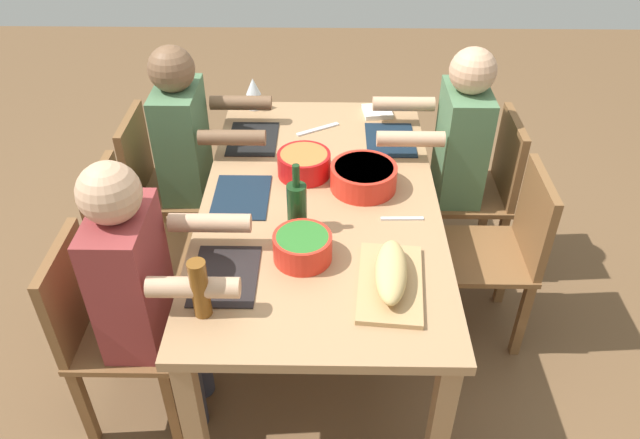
% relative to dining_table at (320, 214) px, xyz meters
% --- Properties ---
extents(ground_plane, '(8.00, 8.00, 0.00)m').
position_rel_dining_table_xyz_m(ground_plane, '(0.00, 0.00, -0.66)').
color(ground_plane, brown).
extents(dining_table, '(1.75, 0.97, 0.74)m').
position_rel_dining_table_xyz_m(dining_table, '(0.00, 0.00, 0.00)').
color(dining_table, '#A87F56').
rests_on(dining_table, ground_plane).
extents(chair_near_center, '(0.40, 0.40, 0.85)m').
position_rel_dining_table_xyz_m(chair_near_center, '(0.00, -0.81, -0.18)').
color(chair_near_center, brown).
rests_on(chair_near_center, ground_plane).
extents(chair_far_right, '(0.40, 0.40, 0.85)m').
position_rel_dining_table_xyz_m(chair_far_right, '(0.48, 0.81, -0.18)').
color(chair_far_right, brown).
rests_on(chair_far_right, ground_plane).
extents(diner_far_right, '(0.41, 0.53, 1.20)m').
position_rel_dining_table_xyz_m(diner_far_right, '(0.48, 0.63, 0.04)').
color(diner_far_right, '#2D2D38').
rests_on(diner_far_right, ground_plane).
extents(chair_far_left, '(0.40, 0.40, 0.85)m').
position_rel_dining_table_xyz_m(chair_far_left, '(-0.48, 0.81, -0.18)').
color(chair_far_left, brown).
rests_on(chair_far_left, ground_plane).
extents(diner_far_left, '(0.41, 0.53, 1.20)m').
position_rel_dining_table_xyz_m(diner_far_left, '(-0.48, 0.63, 0.04)').
color(diner_far_left, '#2D2D38').
rests_on(diner_far_left, ground_plane).
extents(chair_near_right, '(0.40, 0.40, 0.85)m').
position_rel_dining_table_xyz_m(chair_near_right, '(0.48, -0.81, -0.18)').
color(chair_near_right, brown).
rests_on(chair_near_right, ground_plane).
extents(diner_near_right, '(0.41, 0.53, 1.20)m').
position_rel_dining_table_xyz_m(diner_near_right, '(0.48, -0.63, 0.04)').
color(diner_near_right, '#2D2D38').
rests_on(diner_near_right, ground_plane).
extents(chair_far_center, '(0.40, 0.40, 0.85)m').
position_rel_dining_table_xyz_m(chair_far_center, '(0.00, 0.81, -0.18)').
color(chair_far_center, brown).
rests_on(chair_far_center, ground_plane).
extents(serving_bowl_greens, '(0.21, 0.21, 0.10)m').
position_rel_dining_table_xyz_m(serving_bowl_greens, '(-0.38, 0.06, 0.14)').
color(serving_bowl_greens, red).
rests_on(serving_bowl_greens, dining_table).
extents(serving_bowl_fruit, '(0.23, 0.23, 0.10)m').
position_rel_dining_table_xyz_m(serving_bowl_fruit, '(0.18, 0.07, 0.14)').
color(serving_bowl_fruit, red).
rests_on(serving_bowl_fruit, dining_table).
extents(serving_bowl_pasta, '(0.28, 0.28, 0.10)m').
position_rel_dining_table_xyz_m(serving_bowl_pasta, '(0.08, -0.18, 0.14)').
color(serving_bowl_pasta, red).
rests_on(serving_bowl_pasta, dining_table).
extents(cutting_board, '(0.42, 0.26, 0.02)m').
position_rel_dining_table_xyz_m(cutting_board, '(-0.52, -0.25, 0.09)').
color(cutting_board, tan).
rests_on(cutting_board, dining_table).
extents(bread_loaf, '(0.33, 0.14, 0.09)m').
position_rel_dining_table_xyz_m(bread_loaf, '(-0.52, -0.25, 0.15)').
color(bread_loaf, tan).
rests_on(bread_loaf, cutting_board).
extents(wine_bottle, '(0.08, 0.08, 0.29)m').
position_rel_dining_table_xyz_m(wine_bottle, '(-0.21, 0.08, 0.19)').
color(wine_bottle, '#193819').
rests_on(wine_bottle, dining_table).
extents(beer_bottle, '(0.06, 0.06, 0.22)m').
position_rel_dining_table_xyz_m(beer_bottle, '(-0.66, 0.37, 0.19)').
color(beer_bottle, brown).
rests_on(beer_bottle, dining_table).
extents(wine_glass, '(0.08, 0.08, 0.17)m').
position_rel_dining_table_xyz_m(wine_glass, '(0.80, 0.35, 0.20)').
color(wine_glass, silver).
rests_on(wine_glass, dining_table).
extents(fork_near_center, '(0.02, 0.17, 0.01)m').
position_rel_dining_table_xyz_m(fork_near_center, '(-0.14, -0.33, 0.09)').
color(fork_near_center, silver).
rests_on(fork_near_center, dining_table).
extents(placemat_far_right, '(0.32, 0.23, 0.01)m').
position_rel_dining_table_xyz_m(placemat_far_right, '(0.48, 0.33, 0.08)').
color(placemat_far_right, black).
rests_on(placemat_far_right, dining_table).
extents(placemat_far_left, '(0.32, 0.23, 0.01)m').
position_rel_dining_table_xyz_m(placemat_far_left, '(-0.48, 0.33, 0.08)').
color(placemat_far_left, black).
rests_on(placemat_far_left, dining_table).
extents(placemat_near_right, '(0.32, 0.23, 0.01)m').
position_rel_dining_table_xyz_m(placemat_near_right, '(0.48, -0.33, 0.08)').
color(placemat_near_right, '#142333').
rests_on(placemat_near_right, dining_table).
extents(placemat_far_center, '(0.32, 0.23, 0.01)m').
position_rel_dining_table_xyz_m(placemat_far_center, '(0.00, 0.33, 0.08)').
color(placemat_far_center, '#142333').
rests_on(placemat_far_center, dining_table).
extents(carving_knife, '(0.14, 0.21, 0.01)m').
position_rel_dining_table_xyz_m(carving_knife, '(0.58, 0.02, 0.09)').
color(carving_knife, silver).
rests_on(carving_knife, dining_table).
extents(napkin_stack, '(0.16, 0.16, 0.02)m').
position_rel_dining_table_xyz_m(napkin_stack, '(0.75, -0.28, 0.09)').
color(napkin_stack, white).
rests_on(napkin_stack, dining_table).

